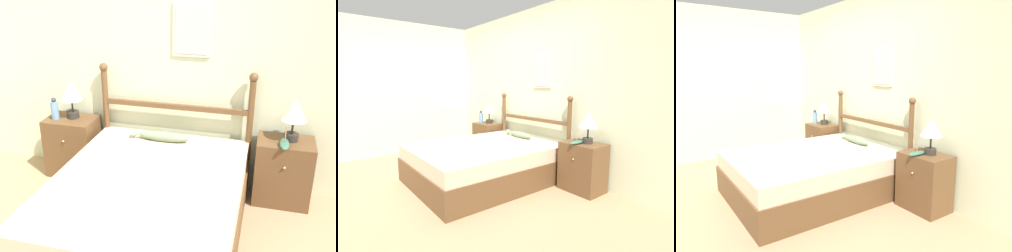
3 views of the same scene
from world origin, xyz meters
TOP-DOWN VIEW (x-y plane):
  - wall_back at (0.00, 1.73)m, footprint 6.40×0.08m
  - bed at (0.18, 0.68)m, footprint 1.55×1.93m
  - headboard at (0.18, 1.62)m, footprint 1.57×0.08m
  - nightstand_left at (-0.91, 1.48)m, footprint 0.52×0.40m
  - nightstand_right at (1.27, 1.48)m, footprint 0.52×0.40m
  - table_lamp_left at (-0.90, 1.51)m, footprint 0.23×0.23m
  - table_lamp_right at (1.31, 1.51)m, footprint 0.23×0.23m
  - bottle at (-1.06, 1.43)m, footprint 0.08×0.08m
  - model_boat at (1.25, 1.36)m, footprint 0.08×0.24m
  - fish_pillow at (0.10, 1.42)m, footprint 0.57×0.11m

SIDE VIEW (x-z plane):
  - bed at x=0.18m, z-range 0.00..0.52m
  - nightstand_left at x=-0.91m, z-range 0.00..0.63m
  - nightstand_right at x=1.27m, z-range 0.00..0.63m
  - fish_pillow at x=0.10m, z-range 0.52..0.62m
  - model_boat at x=1.25m, z-range 0.56..0.75m
  - headboard at x=0.18m, z-range 0.08..1.29m
  - bottle at x=-1.06m, z-range 0.62..0.85m
  - table_lamp_left at x=-0.90m, z-range 0.71..1.10m
  - table_lamp_right at x=1.31m, z-range 0.71..1.10m
  - wall_back at x=0.00m, z-range 0.00..2.55m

